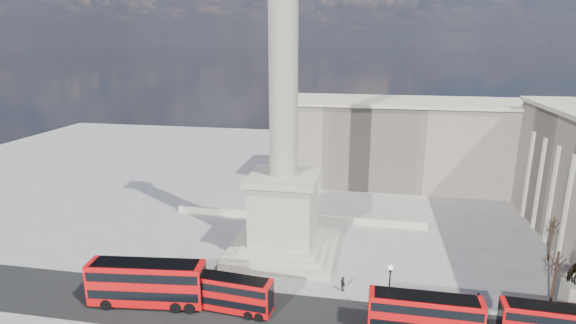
% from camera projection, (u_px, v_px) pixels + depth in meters
% --- Properties ---
extents(ground, '(180.00, 180.00, 0.00)m').
position_uv_depth(ground, '(276.00, 269.00, 56.18)').
color(ground, '#9F9C97').
rests_on(ground, ground).
extents(asphalt_road, '(120.00, 9.00, 0.01)m').
position_uv_depth(asphalt_road, '(303.00, 320.00, 45.79)').
color(asphalt_road, black).
rests_on(asphalt_road, ground).
extents(nelsons_column, '(14.00, 14.00, 49.85)m').
position_uv_depth(nelsons_column, '(284.00, 159.00, 57.59)').
color(nelsons_column, '#BBB49C').
rests_on(nelsons_column, ground).
extents(balustrade_wall, '(40.00, 0.60, 1.10)m').
position_uv_depth(balustrade_wall, '(297.00, 217.00, 71.22)').
color(balustrade_wall, beige).
rests_on(balustrade_wall, ground).
extents(building_northeast, '(51.00, 17.00, 16.60)m').
position_uv_depth(building_northeast, '(418.00, 142.00, 88.41)').
color(building_northeast, '#BFB09D').
rests_on(building_northeast, ground).
extents(red_bus_a, '(12.54, 4.17, 4.99)m').
position_uv_depth(red_bus_a, '(148.00, 283.00, 47.79)').
color(red_bus_a, red).
rests_on(red_bus_a, ground).
extents(red_bus_b, '(9.75, 3.07, 3.89)m').
position_uv_depth(red_bus_b, '(228.00, 293.00, 46.96)').
color(red_bus_b, red).
rests_on(red_bus_b, ground).
extents(red_bus_c, '(10.55, 2.55, 4.27)m').
position_uv_depth(red_bus_c, '(425.00, 315.00, 42.77)').
color(red_bus_c, red).
rests_on(red_bus_c, ground).
extents(victorian_lamp, '(0.51, 0.51, 5.97)m').
position_uv_depth(victorian_lamp, '(389.00, 287.00, 45.20)').
color(victorian_lamp, black).
rests_on(victorian_lamp, ground).
extents(bare_tree_near, '(1.61, 1.61, 7.05)m').
position_uv_depth(bare_tree_near, '(557.00, 262.00, 46.13)').
color(bare_tree_near, '#332319').
rests_on(bare_tree_near, ground).
extents(bare_tree_mid, '(1.64, 1.64, 6.22)m').
position_uv_depth(bare_tree_mid, '(554.00, 225.00, 57.17)').
color(bare_tree_mid, '#332319').
rests_on(bare_tree_mid, ground).
extents(pedestrian_walking, '(0.74, 0.68, 1.70)m').
position_uv_depth(pedestrian_walking, '(478.00, 300.00, 47.76)').
color(pedestrian_walking, black).
rests_on(pedestrian_walking, ground).
extents(pedestrian_crossing, '(0.88, 1.09, 1.73)m').
position_uv_depth(pedestrian_crossing, '(343.00, 284.00, 50.95)').
color(pedestrian_crossing, black).
rests_on(pedestrian_crossing, ground).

